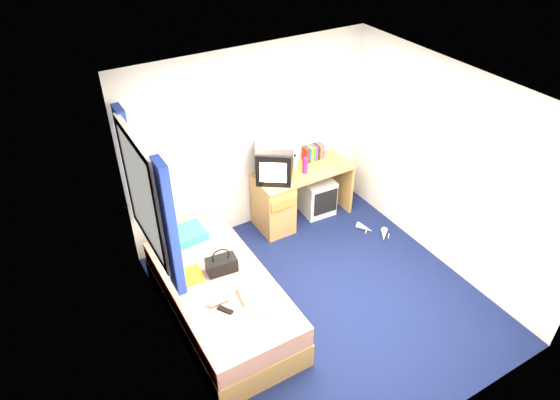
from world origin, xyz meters
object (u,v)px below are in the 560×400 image
aerosol_can (295,163)px  remote_control (225,310)px  bed (222,300)px  crt_tv (275,164)px  pink_water_bottle (305,166)px  handbag (221,264)px  pillow (183,236)px  vcr (274,146)px  colour_swatch_fan (256,315)px  magazine (192,275)px  storage_cube (317,196)px  towel (255,290)px  desk (284,198)px  water_bottle (219,300)px  white_heels (374,231)px  picture_frame (322,150)px

aerosol_can → remote_control: size_ratio=1.19×
bed → crt_tv: bearing=40.9°
bed → pink_water_bottle: bearing=31.7°
handbag → pillow: bearing=110.2°
vcr → remote_control: 2.16m
pillow → colour_swatch_fan: 1.40m
pink_water_bottle → aerosol_can: 0.16m
magazine → pink_water_bottle: bearing=23.2°
bed → aerosol_can: 2.09m
pillow → crt_tv: bearing=12.4°
storage_cube → aerosol_can: 0.68m
pink_water_bottle → aerosol_can: bearing=114.4°
crt_tv → remote_control: crt_tv is taller
bed → pillow: bearing=95.7°
magazine → towel: bearing=-51.5°
desk → crt_tv: size_ratio=2.24×
pink_water_bottle → handbag: pink_water_bottle is taller
water_bottle → white_heels: 2.57m
bed → pillow: 0.88m
handbag → desk: bearing=42.2°
towel → picture_frame: bearing=40.9°
desk → towel: desk is taller
remote_control → crt_tv: bearing=14.4°
magazine → pillow: bearing=76.8°
pillow → vcr: vcr is taller
pillow → water_bottle: bearing=-92.8°
water_bottle → pink_water_bottle: bearing=35.6°
pink_water_bottle → magazine: pink_water_bottle is taller
handbag → white_heels: handbag is taller
picture_frame → water_bottle: bearing=-136.5°
crt_tv → magazine: crt_tv is taller
crt_tv → towel: bearing=-91.0°
bed → remote_control: bearing=-108.0°
remote_control → handbag: bearing=35.8°
storage_cube → vcr: vcr is taller
pillow → magazine: bearing=-103.2°
pink_water_bottle → towel: pink_water_bottle is taller
picture_frame → white_heels: bearing=-70.7°
picture_frame → handbag: bearing=-141.5°
remote_control → white_heels: remote_control is taller
desk → storage_cube: size_ratio=2.54×
handbag → bed: bearing=-115.2°
magazine → bed: bearing=-46.0°
picture_frame → handbag: 2.36m
pink_water_bottle → remote_control: size_ratio=1.27×
storage_cube → picture_frame: picture_frame is taller
picture_frame → magazine: bearing=-146.5°
picture_frame → storage_cube: bearing=-123.8°
desk → picture_frame: size_ratio=9.29×
pillow → desk: size_ratio=0.38×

